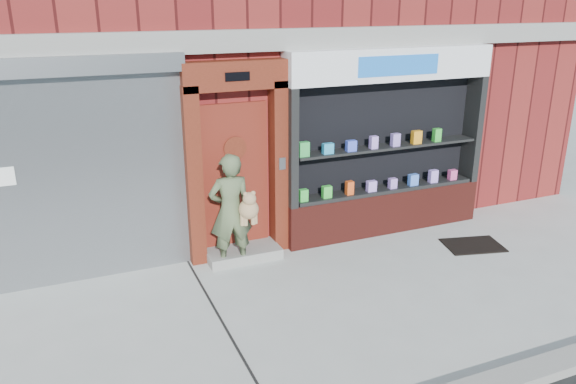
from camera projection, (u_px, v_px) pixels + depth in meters
ground at (340, 301)px, 7.25m from camera, size 80.00×80.00×0.00m
shutter_bay at (69, 160)px, 7.27m from camera, size 3.10×0.30×3.04m
red_door_bay at (237, 162)px, 8.12m from camera, size 1.52×0.58×2.90m
pharmacy_bay at (386, 151)px, 9.02m from camera, size 3.50×0.41×3.00m
woman at (232, 211)px, 7.97m from camera, size 0.68×0.52×1.68m
doormat at (473, 245)px, 8.85m from camera, size 1.00×0.81×0.02m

